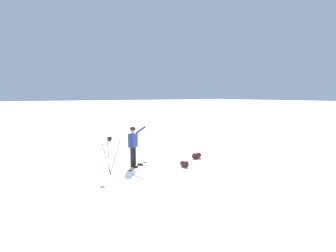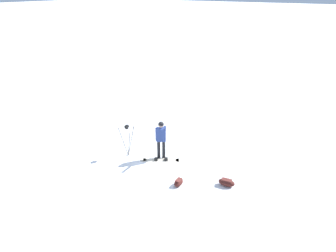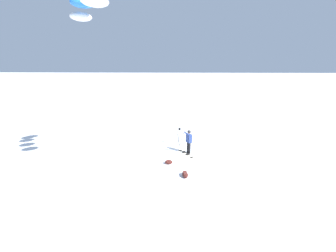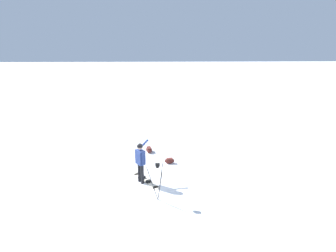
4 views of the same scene
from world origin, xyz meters
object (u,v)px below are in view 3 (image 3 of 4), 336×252
at_px(snowboard, 186,154).
at_px(gear_bag_large, 185,174).
at_px(gear_bag_small, 169,162).
at_px(traction_kite, 86,2).
at_px(camera_tripod, 179,133).
at_px(snowboarder, 189,139).

distance_m(snowboard, gear_bag_large, 3.16).
relative_size(gear_bag_large, gear_bag_small, 1.31).
bearing_deg(snowboard, gear_bag_small, -35.17).
bearing_deg(gear_bag_large, gear_bag_small, -146.55).
bearing_deg(traction_kite, snowboard, 125.24).
relative_size(camera_tripod, gear_bag_small, 2.90).
xyz_separation_m(traction_kite, gear_bag_small, (-1.75, 3.64, -8.68)).
xyz_separation_m(snowboarder, snowboard, (0.11, -0.18, -1.04)).
bearing_deg(snowboarder, gear_bag_small, -37.35).
bearing_deg(snowboard, gear_bag_large, -2.77).
distance_m(snowboard, camera_tripod, 1.84).
relative_size(traction_kite, gear_bag_large, 5.84).
xyz_separation_m(snowboarder, gear_bag_large, (3.26, -0.34, -0.92)).
distance_m(snowboard, gear_bag_small, 2.00).
relative_size(snowboarder, gear_bag_small, 3.47).
distance_m(traction_kite, camera_tripod, 10.14).
relative_size(snowboard, gear_bag_large, 2.38).
height_order(snowboard, traction_kite, traction_kite).
height_order(snowboard, camera_tripod, camera_tripod).
distance_m(traction_kite, gear_bag_small, 9.57).
relative_size(snowboarder, traction_kite, 0.45).
distance_m(snowboarder, gear_bag_large, 3.41).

